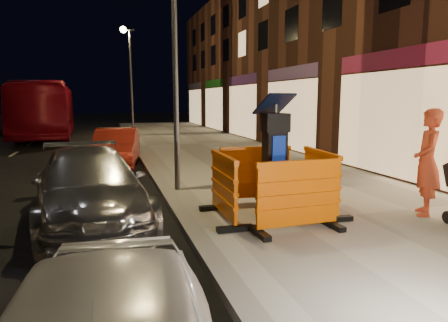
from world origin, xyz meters
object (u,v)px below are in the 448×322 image
object	(u,v)px
barrier_bldgside	(321,181)
car_silver	(91,222)
barrier_front	(298,196)
barrier_kerbside	(224,188)
parking_kiosk	(274,159)
bus_doubledecker	(48,137)
car_red	(117,166)
barrier_back	(255,175)
man	(427,162)

from	to	relation	value
barrier_bldgside	car_silver	distance (m)	4.35
barrier_front	barrier_kerbside	size ratio (longest dim) A/B	1.00
barrier_front	car_silver	xyz separation A→B (m)	(-3.21, 1.99, -0.73)
parking_kiosk	barrier_bldgside	bearing A→B (deg)	2.90
barrier_front	car_silver	bearing A→B (deg)	146.10
barrier_bldgside	barrier_front	bearing A→B (deg)	139.90
bus_doubledecker	parking_kiosk	bearing A→B (deg)	-74.81
car_red	bus_doubledecker	bearing A→B (deg)	115.11
barrier_back	barrier_bldgside	size ratio (longest dim) A/B	1.00
car_silver	bus_doubledecker	distance (m)	18.41
parking_kiosk	barrier_kerbside	size ratio (longest dim) A/B	1.40
barrier_bldgside	parking_kiosk	bearing A→B (deg)	94.90
barrier_back	bus_doubledecker	size ratio (longest dim) A/B	0.13
barrier_back	man	bearing A→B (deg)	-26.52
barrier_back	barrier_kerbside	xyz separation A→B (m)	(-0.95, -0.95, 0.00)
barrier_back	barrier_front	bearing A→B (deg)	-84.10
barrier_bldgside	car_red	bearing A→B (deg)	30.29
parking_kiosk	barrier_bldgside	distance (m)	1.06
parking_kiosk	barrier_back	world-z (taller)	parking_kiosk
car_red	barrier_front	bearing A→B (deg)	-65.00
barrier_kerbside	barrier_front	bearing A→B (deg)	-134.10
barrier_front	car_red	xyz separation A→B (m)	(-2.55, 8.33, -0.73)
parking_kiosk	bus_doubledecker	world-z (taller)	parking_kiosk
barrier_back	car_red	world-z (taller)	barrier_back
parking_kiosk	car_red	bearing A→B (deg)	111.98
car_silver	barrier_bldgside	bearing A→B (deg)	-20.32
barrier_bldgside	car_red	size ratio (longest dim) A/B	0.39
parking_kiosk	bus_doubledecker	xyz separation A→B (m)	(-6.20, 19.21, -1.19)
bus_doubledecker	man	world-z (taller)	man
barrier_front	car_red	size ratio (longest dim) A/B	0.39
car_red	bus_doubledecker	world-z (taller)	bus_doubledecker
bus_doubledecker	man	distance (m)	21.87
parking_kiosk	barrier_bldgside	size ratio (longest dim) A/B	1.40
barrier_front	barrier_kerbside	world-z (taller)	same
man	barrier_bldgside	bearing A→B (deg)	-78.98
man	bus_doubledecker	bearing A→B (deg)	-121.55
barrier_front	man	size ratio (longest dim) A/B	0.76
parking_kiosk	car_red	distance (m)	7.90
barrier_bldgside	bus_doubledecker	xyz separation A→B (m)	(-7.15, 19.21, -0.73)
barrier_back	car_silver	xyz separation A→B (m)	(-3.21, 0.09, -0.73)
barrier_kerbside	barrier_back	bearing A→B (deg)	-44.10
barrier_front	bus_doubledecker	size ratio (longest dim) A/B	0.13
bus_doubledecker	barrier_bldgside	bearing A→B (deg)	-72.28
parking_kiosk	barrier_kerbside	world-z (taller)	parking_kiosk
barrier_bldgside	barrier_kerbside	bearing A→B (deg)	94.90
barrier_back	bus_doubledecker	bearing A→B (deg)	114.66
bus_doubledecker	man	bearing A→B (deg)	-68.73
parking_kiosk	barrier_front	distance (m)	1.06
parking_kiosk	car_silver	distance (m)	3.58
barrier_front	barrier_back	bearing A→B (deg)	87.90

